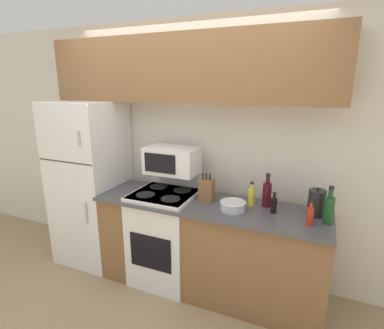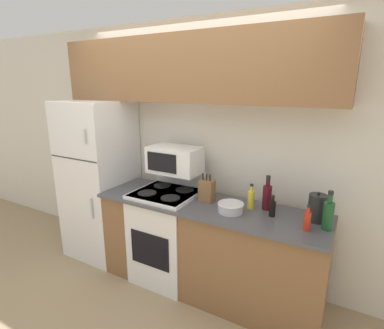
{
  "view_description": "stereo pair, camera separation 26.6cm",
  "coord_description": "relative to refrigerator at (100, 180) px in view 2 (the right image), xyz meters",
  "views": [
    {
      "loc": [
        1.22,
        -2.1,
        1.93
      ],
      "look_at": [
        0.19,
        0.26,
        1.25
      ],
      "focal_mm": 28.0,
      "sensor_mm": 36.0,
      "label": 1
    },
    {
      "loc": [
        1.46,
        -1.98,
        1.93
      ],
      "look_at": [
        0.19,
        0.26,
        1.25
      ],
      "focal_mm": 28.0,
      "sensor_mm": 36.0,
      "label": 2
    }
  ],
  "objects": [
    {
      "name": "lower_cabinets",
      "position": [
        1.39,
        -0.04,
        -0.44
      ],
      "size": [
        2.1,
        0.62,
        0.9
      ],
      "color": "brown",
      "rests_on": "ground_plane"
    },
    {
      "name": "stove",
      "position": [
        0.95,
        -0.05,
        -0.4
      ],
      "size": [
        0.59,
        0.6,
        1.09
      ],
      "color": "white",
      "rests_on": "ground_plane"
    },
    {
      "name": "bowl",
      "position": [
        1.65,
        -0.12,
        0.05
      ],
      "size": [
        0.22,
        0.22,
        0.08
      ],
      "color": "silver",
      "rests_on": "lower_cabinets"
    },
    {
      "name": "bottle_soy_sauce",
      "position": [
        1.97,
        -0.03,
        0.08
      ],
      "size": [
        0.05,
        0.05,
        0.18
      ],
      "color": "black",
      "rests_on": "lower_cabinets"
    },
    {
      "name": "refrigerator",
      "position": [
        0.0,
        0.0,
        0.0
      ],
      "size": [
        0.69,
        0.67,
        1.77
      ],
      "color": "white",
      "rests_on": "ground_plane"
    },
    {
      "name": "bottle_hot_sauce",
      "position": [
        2.26,
        -0.15,
        0.09
      ],
      "size": [
        0.05,
        0.05,
        0.2
      ],
      "color": "red",
      "rests_on": "lower_cabinets"
    },
    {
      "name": "bottle_wine_green",
      "position": [
        2.38,
        -0.06,
        0.13
      ],
      "size": [
        0.08,
        0.08,
        0.3
      ],
      "color": "#194C23",
      "rests_on": "lower_cabinets"
    },
    {
      "name": "wall_back",
      "position": [
        1.05,
        0.36,
        0.39
      ],
      "size": [
        8.0,
        0.05,
        2.55
      ],
      "color": "silver",
      "rests_on": "ground_plane"
    },
    {
      "name": "microwave",
      "position": [
        0.97,
        0.08,
        0.34
      ],
      "size": [
        0.5,
        0.31,
        0.26
      ],
      "color": "white",
      "rests_on": "stove"
    },
    {
      "name": "knife_block",
      "position": [
        1.36,
        0.01,
        0.11
      ],
      "size": [
        0.13,
        0.11,
        0.26
      ],
      "color": "brown",
      "rests_on": "lower_cabinets"
    },
    {
      "name": "kettle",
      "position": [
        2.29,
        0.06,
        0.12
      ],
      "size": [
        0.14,
        0.14,
        0.24
      ],
      "color": "black",
      "rests_on": "lower_cabinets"
    },
    {
      "name": "upper_cabinets",
      "position": [
        1.05,
        0.18,
        1.19
      ],
      "size": [
        2.79,
        0.31,
        0.6
      ],
      "color": "brown",
      "rests_on": "refrigerator"
    },
    {
      "name": "bottle_wine_red",
      "position": [
        1.89,
        0.09,
        0.13
      ],
      "size": [
        0.08,
        0.08,
        0.3
      ],
      "color": "#470F19",
      "rests_on": "lower_cabinets"
    },
    {
      "name": "bottle_cooking_spray",
      "position": [
        1.77,
        0.05,
        0.1
      ],
      "size": [
        0.06,
        0.06,
        0.22
      ],
      "color": "gold",
      "rests_on": "lower_cabinets"
    },
    {
      "name": "ground_plane",
      "position": [
        1.05,
        -0.32,
        -0.88
      ],
      "size": [
        12.0,
        12.0,
        0.0
      ],
      "primitive_type": "plane",
      "color": "tan"
    }
  ]
}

